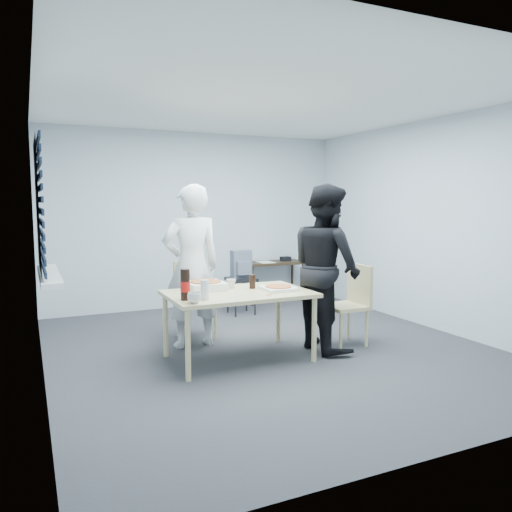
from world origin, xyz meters
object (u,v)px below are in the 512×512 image
dining_table (239,298)px  side_table (273,266)px  mug_b (231,284)px  soda_bottle (185,285)px  person_white (192,266)px  chair_right (352,299)px  stool (241,285)px  chair_far (194,294)px  person_black (326,267)px  mug_a (194,298)px  backpack (241,265)px

dining_table → side_table: dining_table is taller
mug_b → soda_bottle: (-0.62, -0.41, 0.09)m
person_white → side_table: bearing=-136.5°
chair_right → stool: chair_right is taller
chair_right → soda_bottle: soda_bottle is taller
person_white → mug_b: 0.53m
chair_far → stool: bearing=41.3°
mug_b → soda_bottle: bearing=-146.4°
person_white → soda_bottle: person_white is taller
chair_right → mug_b: chair_right is taller
person_black → mug_b: 1.03m
side_table → mug_a: 3.57m
dining_table → soda_bottle: (-0.60, -0.17, 0.20)m
chair_right → person_white: 1.80m
stool → mug_a: (-1.39, -2.20, 0.33)m
mug_b → mug_a: bearing=-135.0°
chair_far → soda_bottle: soda_bottle is taller
chair_right → mug_b: bearing=168.8°
mug_a → stool: bearing=57.8°
chair_right → side_table: chair_right is taller
person_black → stool: bearing=5.6°
chair_far → backpack: bearing=40.9°
backpack → chair_right: bearing=-87.6°
chair_far → mug_a: chair_far is taller
side_table → mug_a: bearing=-128.1°
soda_bottle → backpack: bearing=54.8°
side_table → mug_a: (-2.20, -2.81, 0.18)m
stool → chair_far: bearing=-138.7°
chair_right → mug_a: chair_right is taller
dining_table → chair_far: (-0.15, 1.01, -0.12)m
chair_right → backpack: bearing=106.0°
dining_table → backpack: backpack is taller
soda_bottle → mug_b: bearing=33.6°
person_black → stool: size_ratio=3.42×
dining_table → person_white: (-0.28, 0.65, 0.26)m
chair_far → chair_right: (1.50, -1.03, 0.00)m
chair_far → stool: size_ratio=1.72×
chair_far → soda_bottle: (-0.45, -1.18, 0.31)m
chair_right → person_black: (-0.35, -0.01, 0.37)m
chair_right → dining_table: bearing=179.0°
dining_table → mug_b: size_ratio=14.15×
mug_a → mug_b: size_ratio=1.23×
chair_far → person_black: person_black is taller
dining_table → chair_far: bearing=98.2°
chair_far → side_table: size_ratio=0.93×
chair_far → chair_right: size_ratio=1.00×
person_black → soda_bottle: bearing=94.9°
person_black → backpack: bearing=5.6°
mug_a → side_table: bearing=51.9°
chair_far → stool: (0.96, 0.85, -0.10)m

